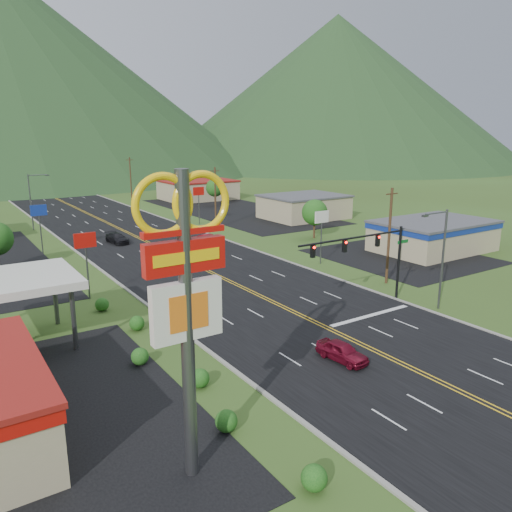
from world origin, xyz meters
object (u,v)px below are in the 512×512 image
gas_canopy (2,284)px  streetlight_east (441,253)px  pylon_sign (185,281)px  streetlight_west (32,198)px  traffic_signal (369,249)px  car_dark_mid (117,238)px  car_red_far (205,239)px  car_red_near (342,352)px

gas_canopy → streetlight_east: bearing=-19.9°
pylon_sign → streetlight_west: bearing=85.5°
traffic_signal → streetlight_east: size_ratio=1.46×
car_dark_mid → car_red_far: bearing=-43.7°
traffic_signal → car_red_near: 12.83m
traffic_signal → streetlight_east: streetlight_east is taller
traffic_signal → car_red_near: (-9.59, -7.12, -4.66)m
streetlight_east → car_red_near: streetlight_east is taller
car_red_far → car_dark_mid: bearing=-46.7°
gas_canopy → car_dark_mid: gas_canopy is taller
car_red_near → streetlight_west: bearing=91.4°
pylon_sign → traffic_signal: (23.48, 12.00, -3.97)m
pylon_sign → traffic_signal: 26.67m
gas_canopy → pylon_sign: bearing=-76.0°
gas_canopy → car_red_far: (28.24, 23.04, -4.13)m
car_dark_mid → streetlight_west: bearing=108.1°
traffic_signal → car_red_far: bearing=90.5°
car_red_near → streetlight_east: bearing=6.0°
streetlight_west → car_dark_mid: bearing=-65.6°
traffic_signal → gas_canopy: 29.59m
pylon_sign → car_red_near: pylon_sign is taller
streetlight_east → car_red_far: (-4.94, 35.04, -4.44)m
streetlight_west → car_red_far: streetlight_west is taller
pylon_sign → streetlight_west: pylon_sign is taller
streetlight_west → car_dark_mid: size_ratio=1.87×
car_red_near → car_red_far: car_red_far is taller
pylon_sign → streetlight_west: size_ratio=1.56×
streetlight_east → car_dark_mid: bearing=109.4°
streetlight_west → car_red_near: streetlight_west is taller
gas_canopy → car_dark_mid: bearing=59.4°
traffic_signal → car_red_near: traffic_signal is taller
gas_canopy → car_red_near: (18.89, -15.13, -4.20)m
gas_canopy → car_red_near: size_ratio=2.54×
pylon_sign → streetlight_east: 29.58m
traffic_signal → car_red_far: traffic_signal is taller
car_red_near → gas_canopy: bearing=135.0°
pylon_sign → streetlight_east: bearing=15.8°
pylon_sign → car_red_near: 17.06m
gas_canopy → car_red_far: 36.68m
traffic_signal → gas_canopy: size_ratio=1.31×
streetlight_west → car_red_far: 31.04m
pylon_sign → car_red_near: size_ratio=3.56×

